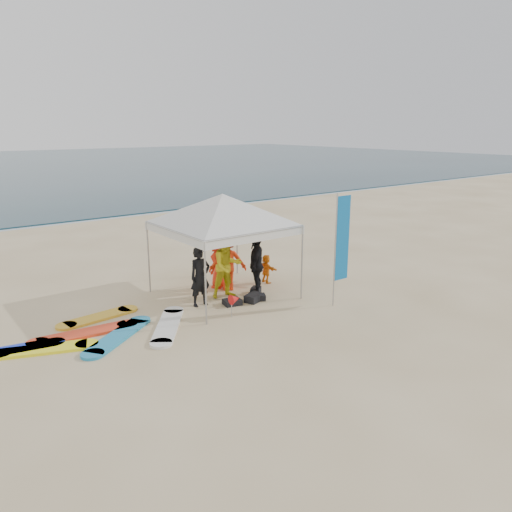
{
  "coord_description": "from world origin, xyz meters",
  "views": [
    {
      "loc": [
        -7.91,
        -9.1,
        5.06
      ],
      "look_at": [
        0.99,
        2.6,
        1.2
      ],
      "focal_mm": 35.0,
      "sensor_mm": 36.0,
      "label": 1
    }
  ],
  "objects_px": {
    "person_seated": "(266,269)",
    "surfboard_spread": "(91,335)",
    "feather_flag": "(342,240)",
    "canopy_tent": "(223,194)",
    "marker_pennant": "(235,299)",
    "person_orange_a": "(228,261)",
    "person_black_b": "(256,265)",
    "person_yellow": "(227,266)",
    "person_black_a": "(200,277)",
    "person_orange_b": "(219,262)"
  },
  "relations": [
    {
      "from": "person_orange_a",
      "to": "feather_flag",
      "type": "bearing_deg",
      "value": 149.09
    },
    {
      "from": "person_black_b",
      "to": "marker_pennant",
      "type": "relative_size",
      "value": 2.98
    },
    {
      "from": "person_yellow",
      "to": "person_black_b",
      "type": "relative_size",
      "value": 1.03
    },
    {
      "from": "person_yellow",
      "to": "person_orange_b",
      "type": "distance_m",
      "value": 1.01
    },
    {
      "from": "person_orange_a",
      "to": "person_black_b",
      "type": "height_order",
      "value": "person_black_b"
    },
    {
      "from": "person_yellow",
      "to": "marker_pennant",
      "type": "xyz_separation_m",
      "value": [
        -0.73,
        -1.45,
        -0.48
      ]
    },
    {
      "from": "person_black_a",
      "to": "person_seated",
      "type": "distance_m",
      "value": 2.94
    },
    {
      "from": "canopy_tent",
      "to": "feather_flag",
      "type": "distance_m",
      "value": 3.69
    },
    {
      "from": "surfboard_spread",
      "to": "person_black_b",
      "type": "bearing_deg",
      "value": 0.34
    },
    {
      "from": "person_black_a",
      "to": "person_yellow",
      "type": "distance_m",
      "value": 1.05
    },
    {
      "from": "person_seated",
      "to": "person_black_b",
      "type": "bearing_deg",
      "value": 130.89
    },
    {
      "from": "person_orange_a",
      "to": "feather_flag",
      "type": "height_order",
      "value": "feather_flag"
    },
    {
      "from": "feather_flag",
      "to": "person_black_a",
      "type": "bearing_deg",
      "value": 144.58
    },
    {
      "from": "person_yellow",
      "to": "feather_flag",
      "type": "distance_m",
      "value": 3.48
    },
    {
      "from": "person_seated",
      "to": "person_orange_b",
      "type": "bearing_deg",
      "value": 73.65
    },
    {
      "from": "person_yellow",
      "to": "feather_flag",
      "type": "xyz_separation_m",
      "value": [
        2.25,
        -2.48,
        0.94
      ]
    },
    {
      "from": "canopy_tent",
      "to": "surfboard_spread",
      "type": "bearing_deg",
      "value": -172.25
    },
    {
      "from": "person_orange_a",
      "to": "person_orange_b",
      "type": "distance_m",
      "value": 0.38
    },
    {
      "from": "person_black_a",
      "to": "marker_pennant",
      "type": "distance_m",
      "value": 1.39
    },
    {
      "from": "person_yellow",
      "to": "feather_flag",
      "type": "relative_size",
      "value": 0.6
    },
    {
      "from": "feather_flag",
      "to": "person_seated",
      "type": "bearing_deg",
      "value": 98.33
    },
    {
      "from": "person_yellow",
      "to": "person_black_a",
      "type": "bearing_deg",
      "value": -163.44
    },
    {
      "from": "person_black_a",
      "to": "feather_flag",
      "type": "height_order",
      "value": "feather_flag"
    },
    {
      "from": "person_black_b",
      "to": "canopy_tent",
      "type": "relative_size",
      "value": 0.4
    },
    {
      "from": "canopy_tent",
      "to": "marker_pennant",
      "type": "relative_size",
      "value": 7.41
    },
    {
      "from": "person_orange_b",
      "to": "person_seated",
      "type": "bearing_deg",
      "value": 126.81
    },
    {
      "from": "person_seated",
      "to": "surfboard_spread",
      "type": "bearing_deg",
      "value": 100.67
    },
    {
      "from": "person_black_a",
      "to": "surfboard_spread",
      "type": "bearing_deg",
      "value": -174.54
    },
    {
      "from": "canopy_tent",
      "to": "marker_pennant",
      "type": "xyz_separation_m",
      "value": [
        -0.74,
        -1.66,
        -2.61
      ]
    },
    {
      "from": "person_black_b",
      "to": "person_seated",
      "type": "relative_size",
      "value": 1.99
    },
    {
      "from": "person_black_b",
      "to": "marker_pennant",
      "type": "height_order",
      "value": "person_black_b"
    },
    {
      "from": "surfboard_spread",
      "to": "feather_flag",
      "type": "bearing_deg",
      "value": -17.59
    },
    {
      "from": "feather_flag",
      "to": "marker_pennant",
      "type": "relative_size",
      "value": 5.12
    },
    {
      "from": "person_orange_b",
      "to": "marker_pennant",
      "type": "distance_m",
      "value": 2.64
    },
    {
      "from": "feather_flag",
      "to": "surfboard_spread",
      "type": "height_order",
      "value": "feather_flag"
    },
    {
      "from": "person_seated",
      "to": "surfboard_spread",
      "type": "relative_size",
      "value": 0.17
    },
    {
      "from": "surfboard_spread",
      "to": "person_black_a",
      "type": "bearing_deg",
      "value": 4.14
    },
    {
      "from": "feather_flag",
      "to": "person_orange_b",
      "type": "bearing_deg",
      "value": 119.27
    },
    {
      "from": "person_black_a",
      "to": "person_black_b",
      "type": "relative_size",
      "value": 0.91
    },
    {
      "from": "feather_flag",
      "to": "surfboard_spread",
      "type": "bearing_deg",
      "value": 162.41
    },
    {
      "from": "feather_flag",
      "to": "person_yellow",
      "type": "bearing_deg",
      "value": 132.16
    },
    {
      "from": "person_orange_a",
      "to": "marker_pennant",
      "type": "height_order",
      "value": "person_orange_a"
    },
    {
      "from": "person_black_a",
      "to": "marker_pennant",
      "type": "xyz_separation_m",
      "value": [
        0.3,
        -1.3,
        -0.37
      ]
    },
    {
      "from": "person_black_b",
      "to": "person_seated",
      "type": "distance_m",
      "value": 1.34
    },
    {
      "from": "feather_flag",
      "to": "person_black_b",
      "type": "bearing_deg",
      "value": 123.72
    },
    {
      "from": "surfboard_spread",
      "to": "person_yellow",
      "type": "bearing_deg",
      "value": 5.13
    },
    {
      "from": "surfboard_spread",
      "to": "canopy_tent",
      "type": "bearing_deg",
      "value": 7.75
    },
    {
      "from": "person_yellow",
      "to": "person_seated",
      "type": "height_order",
      "value": "person_yellow"
    },
    {
      "from": "person_seated",
      "to": "canopy_tent",
      "type": "height_order",
      "value": "canopy_tent"
    },
    {
      "from": "person_orange_b",
      "to": "feather_flag",
      "type": "height_order",
      "value": "feather_flag"
    }
  ]
}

